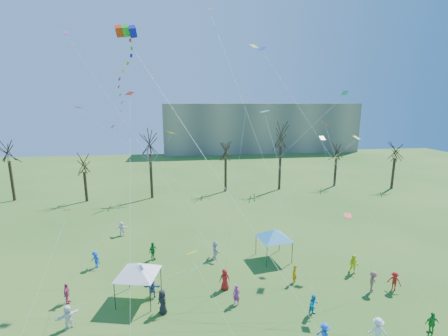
{
  "coord_description": "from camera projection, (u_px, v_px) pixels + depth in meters",
  "views": [
    {
      "loc": [
        -3.4,
        -15.13,
        15.28
      ],
      "look_at": [
        -0.53,
        5.0,
        11.0
      ],
      "focal_mm": 25.0,
      "sensor_mm": 36.0,
      "label": 1
    }
  ],
  "objects": [
    {
      "name": "big_box_kite",
      "position": [
        126.0,
        85.0,
        22.41
      ],
      "size": [
        6.74,
        7.17,
        24.87
      ],
      "color": "red",
      "rests_on": "ground"
    },
    {
      "name": "small_kites_aloft",
      "position": [
        227.0,
        128.0,
        26.96
      ],
      "size": [
        28.39,
        16.69,
        33.04
      ],
      "color": "#D74F0B",
      "rests_on": "ground"
    },
    {
      "name": "canopy_tent_blue",
      "position": [
        274.0,
        234.0,
        30.65
      ],
      "size": [
        4.06,
        4.06,
        3.08
      ],
      "color": "#3F3F44",
      "rests_on": "ground"
    },
    {
      "name": "festival_crowd",
      "position": [
        223.0,
        286.0,
        24.96
      ],
      "size": [
        27.98,
        20.72,
        1.86
      ],
      "color": "#B4161A",
      "rests_on": "ground"
    },
    {
      "name": "bare_tree_row",
      "position": [
        215.0,
        150.0,
        52.14
      ],
      "size": [
        69.41,
        8.63,
        12.25
      ],
      "color": "black",
      "rests_on": "ground"
    },
    {
      "name": "canopy_tent_white",
      "position": [
        138.0,
        269.0,
        24.15
      ],
      "size": [
        4.08,
        4.08,
        3.14
      ],
      "color": "#3F3F44",
      "rests_on": "ground"
    },
    {
      "name": "distant_building",
      "position": [
        260.0,
        127.0,
        99.21
      ],
      "size": [
        60.0,
        14.0,
        15.0
      ],
      "primitive_type": "cube",
      "color": "gray",
      "rests_on": "ground"
    }
  ]
}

